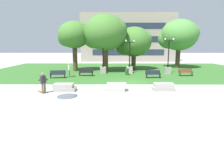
{
  "coord_description": "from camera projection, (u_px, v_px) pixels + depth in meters",
  "views": [
    {
      "loc": [
        -1.33,
        -17.1,
        3.91
      ],
      "look_at": [
        -1.43,
        -1.4,
        1.2
      ],
      "focal_mm": 28.0,
      "sensor_mm": 36.0,
      "label": 1
    }
  ],
  "objects": [
    {
      "name": "person_skateboarder",
      "position": [
        43.0,
        82.0,
        14.13
      ],
      "size": [
        0.74,
        0.46,
        1.71
      ],
      "color": "brown",
      "rests_on": "ground"
    },
    {
      "name": "park_bench_near_left",
      "position": [
        86.0,
        72.0,
        22.2
      ],
      "size": [
        1.83,
        0.64,
        0.9
      ],
      "color": "black",
      "rests_on": "grass_lawn"
    },
    {
      "name": "trash_bin",
      "position": [
        127.0,
        71.0,
        22.84
      ],
      "size": [
        0.49,
        0.49,
        0.96
      ],
      "color": "#234C28",
      "rests_on": "grass_lawn"
    },
    {
      "name": "tree_near_left",
      "position": [
        134.0,
        42.0,
        27.33
      ],
      "size": [
        5.69,
        5.42,
        6.68
      ],
      "color": "#4C3823",
      "rests_on": "grass_lawn"
    },
    {
      "name": "concrete_block_left",
      "position": [
        115.0,
        87.0,
        15.09
      ],
      "size": [
        1.93,
        0.9,
        0.64
      ],
      "color": "#B2ADA3",
      "rests_on": "ground"
    },
    {
      "name": "park_bench_near_right",
      "position": [
        186.0,
        72.0,
        22.17
      ],
      "size": [
        1.85,
        0.72,
        0.9
      ],
      "color": "brown",
      "rests_on": "grass_lawn"
    },
    {
      "name": "person_bystander_near_lawn",
      "position": [
        69.0,
        69.0,
        21.24
      ],
      "size": [
        0.34,
        0.63,
        1.71
      ],
      "color": "brown",
      "rests_on": "grass_lawn"
    },
    {
      "name": "lamp_post_center",
      "position": [
        103.0,
        66.0,
        24.21
      ],
      "size": [
        1.32,
        0.8,
        4.74
      ],
      "color": "gray",
      "rests_on": "grass_lawn"
    },
    {
      "name": "lamp_post_left",
      "position": [
        168.0,
        66.0,
        23.86
      ],
      "size": [
        1.32,
        0.8,
        4.93
      ],
      "color": "gray",
      "rests_on": "grass_lawn"
    },
    {
      "name": "park_bench_far_left",
      "position": [
        58.0,
        74.0,
        20.73
      ],
      "size": [
        1.85,
        0.75,
        0.9
      ],
      "color": "#1E232D",
      "rests_on": "grass_lawn"
    },
    {
      "name": "puddle",
      "position": [
        67.0,
        96.0,
        13.48
      ],
      "size": [
        1.57,
        1.57,
        0.01
      ],
      "primitive_type": "cylinder",
      "color": "#47515B",
      "rests_on": "ground"
    },
    {
      "name": "building_facade_distant",
      "position": [
        128.0,
        38.0,
        40.67
      ],
      "size": [
        22.31,
        1.03,
        11.22
      ],
      "color": "gray",
      "rests_on": "ground"
    },
    {
      "name": "grass_lawn",
      "position": [
        122.0,
        70.0,
        27.36
      ],
      "size": [
        40.0,
        20.0,
        0.02
      ],
      "primitive_type": "cube",
      "color": "#336628",
      "rests_on": "ground"
    },
    {
      "name": "tree_near_right",
      "position": [
        105.0,
        33.0,
        24.98
      ],
      "size": [
        6.41,
        6.11,
        8.24
      ],
      "color": "#4C3823",
      "rests_on": "grass_lawn"
    },
    {
      "name": "concrete_block_right",
      "position": [
        163.0,
        87.0,
        15.19
      ],
      "size": [
        1.8,
        0.9,
        0.64
      ],
      "color": "#9E9991",
      "rests_on": "ground"
    },
    {
      "name": "tree_far_right",
      "position": [
        179.0,
        35.0,
        29.11
      ],
      "size": [
        6.34,
        6.04,
        8.1
      ],
      "color": "#4C3823",
      "rests_on": "grass_lawn"
    },
    {
      "name": "park_bench_far_right",
      "position": [
        153.0,
        74.0,
        20.85
      ],
      "size": [
        1.84,
        0.67,
        0.9
      ],
      "color": "#1E232D",
      "rests_on": "grass_lawn"
    },
    {
      "name": "concrete_block_center",
      "position": [
        64.0,
        87.0,
        15.01
      ],
      "size": [
        1.86,
        0.9,
        0.64
      ],
      "color": "#9E9991",
      "rests_on": "ground"
    },
    {
      "name": "tree_far_left",
      "position": [
        74.0,
        35.0,
        25.61
      ],
      "size": [
        4.88,
        4.65,
        7.35
      ],
      "color": "#4C3823",
      "rests_on": "grass_lawn"
    },
    {
      "name": "skateboard",
      "position": [
        42.0,
        92.0,
        14.5
      ],
      "size": [
        1.0,
        0.65,
        0.14
      ],
      "color": "olive",
      "rests_on": "ground"
    },
    {
      "name": "lamp_post_right",
      "position": [
        129.0,
        66.0,
        24.32
      ],
      "size": [
        1.32,
        0.8,
        4.73
      ],
      "color": "#ADA89E",
      "rests_on": "grass_lawn"
    },
    {
      "name": "ground_plane",
      "position": [
        126.0,
        84.0,
        17.5
      ],
      "size": [
        140.0,
        140.0,
        0.0
      ],
      "primitive_type": "plane",
      "color": "#A3A09B"
    }
  ]
}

